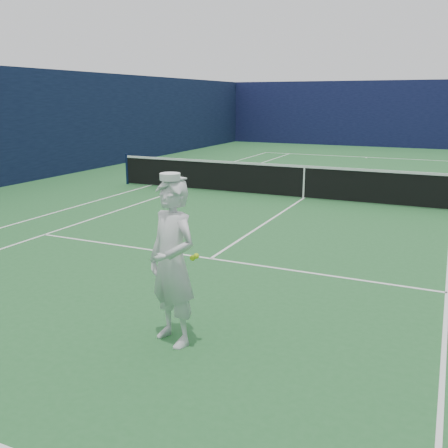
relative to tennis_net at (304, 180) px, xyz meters
The scene contains 5 objects.
ground 0.55m from the tennis_net, ahead, with size 80.00×80.00×0.00m, color #25612E.
court_markings 0.55m from the tennis_net, ahead, with size 11.03×23.83×0.01m.
windscreen_fence 1.45m from the tennis_net, ahead, with size 20.12×36.12×4.00m.
tennis_net is the anchor object (origin of this frame).
tennis_player 9.61m from the tennis_net, 83.85° to the right, with size 0.88×0.76×2.12m.
Camera 1 is at (3.96, -14.48, 2.96)m, focal length 40.00 mm.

